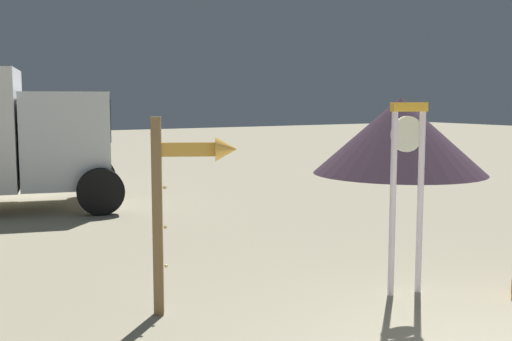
% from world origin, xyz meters
% --- Properties ---
extents(standing_clock, '(0.45, 0.17, 2.18)m').
position_xyz_m(standing_clock, '(0.82, 2.16, 1.33)').
color(standing_clock, white).
rests_on(standing_clock, ground_plane).
extents(arrow_sign, '(0.85, 0.54, 2.04)m').
position_xyz_m(arrow_sign, '(-1.60, 2.81, 1.35)').
color(arrow_sign, olive).
rests_on(arrow_sign, ground_plane).
extents(dome_tent, '(5.09, 5.09, 2.26)m').
position_xyz_m(dome_tent, '(8.92, 10.84, 1.13)').
color(dome_tent, '#3C2938').
rests_on(dome_tent, ground_plane).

